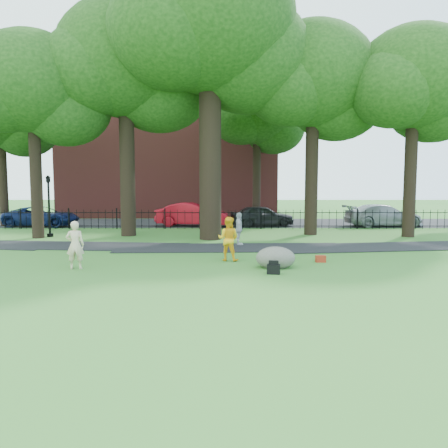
{
  "coord_description": "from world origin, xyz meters",
  "views": [
    {
      "loc": [
        0.71,
        -15.08,
        2.85
      ],
      "look_at": [
        0.7,
        2.0,
        1.24
      ],
      "focal_mm": 35.0,
      "sensor_mm": 36.0,
      "label": 1
    }
  ],
  "objects_px": {
    "woman": "(75,245)",
    "red_sedan": "(192,215)",
    "lamppost": "(49,207)",
    "big_tree": "(213,34)",
    "man": "(228,239)",
    "boulder": "(276,256)"
  },
  "relations": [
    {
      "from": "red_sedan",
      "to": "lamppost",
      "type": "bearing_deg",
      "value": 134.5
    },
    {
      "from": "big_tree",
      "to": "red_sedan",
      "type": "relative_size",
      "value": 3.04
    },
    {
      "from": "woman",
      "to": "red_sedan",
      "type": "xyz_separation_m",
      "value": [
        2.84,
        14.35,
        -0.03
      ]
    },
    {
      "from": "big_tree",
      "to": "man",
      "type": "bearing_deg",
      "value": -83.44
    },
    {
      "from": "big_tree",
      "to": "boulder",
      "type": "height_order",
      "value": "big_tree"
    },
    {
      "from": "man",
      "to": "boulder",
      "type": "bearing_deg",
      "value": 156.43
    },
    {
      "from": "man",
      "to": "lamppost",
      "type": "relative_size",
      "value": 0.49
    },
    {
      "from": "woman",
      "to": "red_sedan",
      "type": "height_order",
      "value": "woman"
    },
    {
      "from": "boulder",
      "to": "lamppost",
      "type": "distance_m",
      "value": 13.99
    },
    {
      "from": "big_tree",
      "to": "man",
      "type": "distance_m",
      "value": 11.29
    },
    {
      "from": "lamppost",
      "to": "red_sedan",
      "type": "distance_m",
      "value": 9.15
    },
    {
      "from": "big_tree",
      "to": "boulder",
      "type": "xyz_separation_m",
      "value": [
        2.31,
        -7.63,
        -9.75
      ]
    },
    {
      "from": "woman",
      "to": "lamppost",
      "type": "height_order",
      "value": "lamppost"
    },
    {
      "from": "big_tree",
      "to": "boulder",
      "type": "relative_size",
      "value": 10.83
    },
    {
      "from": "woman",
      "to": "lamppost",
      "type": "distance_m",
      "value": 9.81
    },
    {
      "from": "lamppost",
      "to": "woman",
      "type": "bearing_deg",
      "value": -81.52
    },
    {
      "from": "man",
      "to": "boulder",
      "type": "distance_m",
      "value": 2.11
    },
    {
      "from": "big_tree",
      "to": "woman",
      "type": "relative_size",
      "value": 8.93
    },
    {
      "from": "lamppost",
      "to": "big_tree",
      "type": "bearing_deg",
      "value": -23.76
    },
    {
      "from": "man",
      "to": "boulder",
      "type": "xyz_separation_m",
      "value": [
        1.58,
        -1.33,
        -0.42
      ]
    },
    {
      "from": "woman",
      "to": "red_sedan",
      "type": "bearing_deg",
      "value": -108.97
    },
    {
      "from": "woman",
      "to": "lamppost",
      "type": "bearing_deg",
      "value": -71.38
    }
  ]
}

